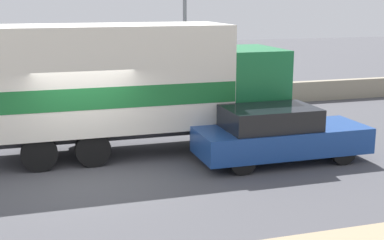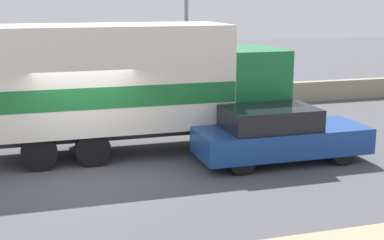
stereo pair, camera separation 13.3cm
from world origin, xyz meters
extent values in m
plane|color=#47474C|center=(0.00, 0.00, 0.00)|extent=(80.00, 80.00, 0.00)
cube|color=gray|center=(0.00, 7.41, 0.41)|extent=(60.00, 0.35, 0.83)
cylinder|color=slate|center=(4.34, 6.73, 3.55)|extent=(0.14, 0.14, 7.11)
cube|color=#196B38|center=(4.86, 1.97, 1.62)|extent=(1.71, 2.41, 2.42)
cube|color=black|center=(5.70, 1.97, 2.10)|extent=(0.06, 2.05, 1.07)
cube|color=#2D2D33|center=(0.67, 1.97, 0.67)|extent=(6.66, 1.36, 0.25)
cube|color=silver|center=(0.67, 1.97, 2.18)|extent=(6.66, 2.47, 2.76)
cube|color=#19662D|center=(0.67, 1.97, 1.80)|extent=(6.63, 2.49, 0.55)
cylinder|color=black|center=(4.86, 3.00, 0.45)|extent=(0.90, 0.28, 0.90)
cylinder|color=black|center=(4.86, 0.94, 0.45)|extent=(0.90, 0.28, 0.90)
cylinder|color=black|center=(-1.16, 3.00, 0.45)|extent=(0.90, 0.28, 0.90)
cylinder|color=black|center=(-1.16, 0.94, 0.45)|extent=(0.90, 0.28, 0.90)
cylinder|color=black|center=(0.17, 3.00, 0.45)|extent=(0.90, 0.28, 0.90)
cylinder|color=black|center=(0.17, 0.94, 0.45)|extent=(0.90, 0.28, 0.90)
cube|color=navy|center=(5.00, -0.09, 0.59)|extent=(4.56, 1.72, 0.67)
cube|color=black|center=(4.64, -0.09, 1.21)|extent=(2.37, 1.58, 0.56)
cylinder|color=black|center=(6.42, 0.65, 0.34)|extent=(0.67, 0.20, 0.67)
cylinder|color=black|center=(6.42, -0.83, 0.34)|extent=(0.67, 0.20, 0.67)
cylinder|color=black|center=(3.59, 0.65, 0.34)|extent=(0.67, 0.20, 0.67)
cylinder|color=black|center=(3.59, -0.83, 0.34)|extent=(0.67, 0.20, 0.67)
camera|label=1|loc=(-1.28, -12.44, 4.23)|focal=50.00mm
camera|label=2|loc=(-1.15, -12.48, 4.23)|focal=50.00mm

